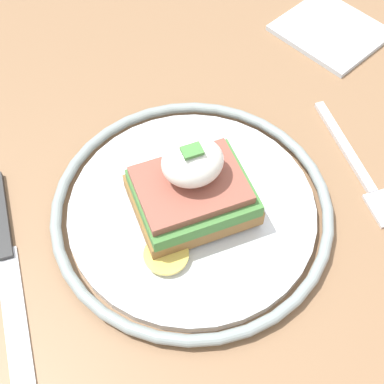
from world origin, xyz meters
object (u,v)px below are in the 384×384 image
at_px(plate, 192,209).
at_px(fork, 357,167).
at_px(knife, 6,256).
at_px(napkin, 330,31).
at_px(sandwich, 192,189).

distance_m(plate, fork, 0.17).
relative_size(plate, knife, 1.18).
bearing_deg(fork, napkin, -111.89).
distance_m(fork, knife, 0.33).
bearing_deg(fork, plate, -3.06).
bearing_deg(plate, knife, -5.73).
bearing_deg(plate, sandwich, 61.68).
xyz_separation_m(plate, napkin, (-0.24, -0.17, -0.00)).
height_order(sandwich, fork, sandwich).
height_order(plate, knife, plate).
bearing_deg(fork, knife, -4.39).
distance_m(sandwich, fork, 0.17).
distance_m(plate, sandwich, 0.03).
bearing_deg(sandwich, fork, 177.26).
bearing_deg(plate, napkin, -144.17).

